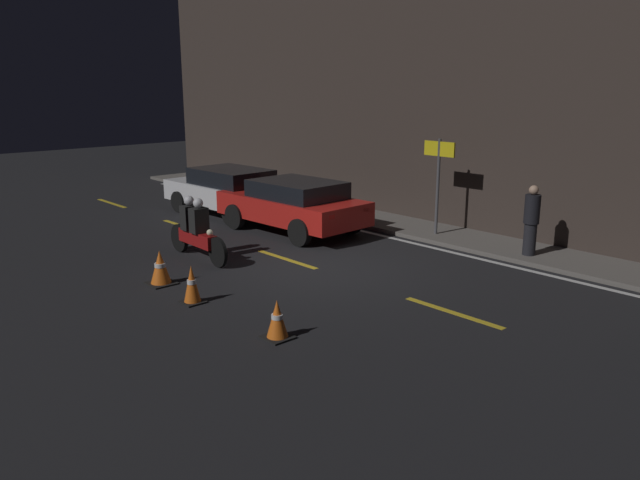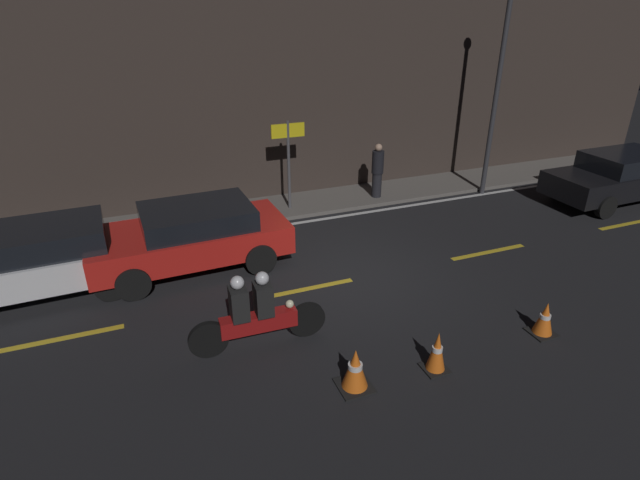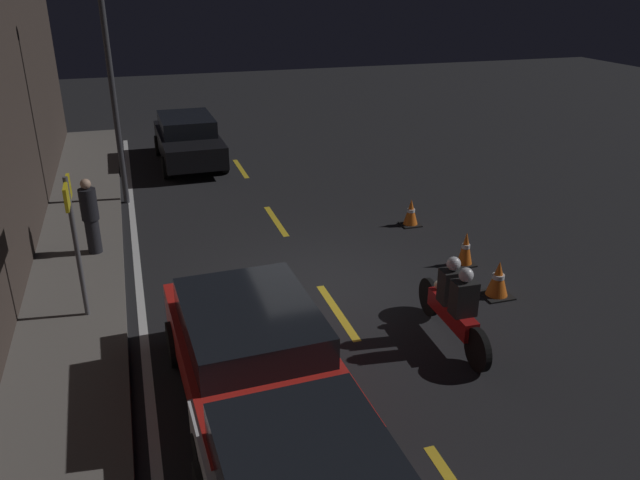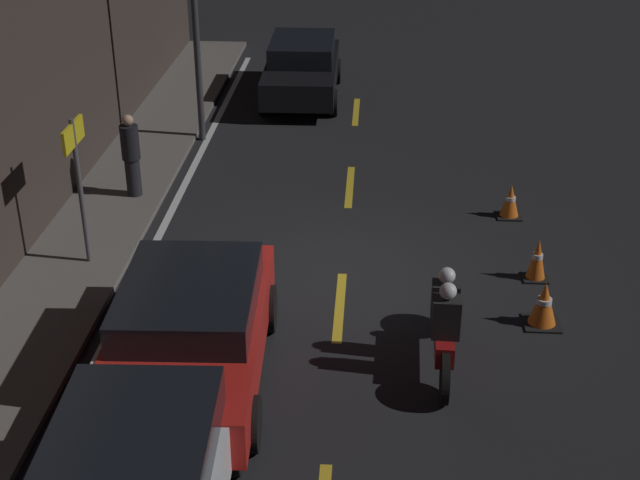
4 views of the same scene
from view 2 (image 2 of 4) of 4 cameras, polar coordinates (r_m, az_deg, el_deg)
The scene contains 18 objects.
ground_plane at distance 10.50m, azimuth 3.63°, elevation -4.57°, with size 56.00×56.00×0.00m, color black.
raised_curb at distance 14.12m, azimuth -3.77°, elevation 3.86°, with size 28.00×1.72×0.10m.
building_front at distance 14.19m, azimuth -5.53°, elevation 18.78°, with size 28.00×0.30×7.22m.
lane_dash_b at distance 9.85m, azimuth -27.33°, elevation -9.95°, with size 2.00×0.14×0.01m.
lane_dash_c at distance 10.16m, azimuth -1.52°, elevation -5.60°, with size 2.00×0.14×0.01m.
lane_dash_d at distance 12.24m, azimuth 18.67°, elevation -1.32°, with size 2.00×0.14×0.01m.
lane_dash_e at distance 15.40m, azimuth 31.79°, elevation 1.60°, with size 2.00×0.14×0.01m.
lane_solid_kerb at distance 13.17m, azimuth -2.26°, elevation 2.01°, with size 25.20×0.14×0.01m.
sedan_white at distance 11.18m, azimuth -29.74°, elevation -1.86°, with size 4.29×2.02×1.39m.
taxi_red at distance 11.04m, azimuth -14.45°, elevation 0.60°, with size 4.21×2.12×1.37m.
van_black at distance 16.75m, azimuth 31.05°, elevation 6.29°, with size 4.25×1.89×1.43m.
motorcycle at distance 8.32m, azimuth -7.51°, elevation -8.34°, with size 2.33×0.38×1.40m.
traffic_cone_near at distance 7.67m, azimuth 4.04°, elevation -14.50°, with size 0.52×0.52×0.68m.
traffic_cone_mid at distance 8.15m, azimuth 13.22°, elevation -12.34°, with size 0.39×0.39×0.70m.
traffic_cone_far at distance 9.57m, azimuth 24.30°, elevation -8.21°, with size 0.43×0.43×0.63m.
pedestrian at distance 14.52m, azimuth 6.58°, elevation 7.90°, with size 0.34×0.34×1.57m.
shop_sign at distance 13.35m, azimuth -3.64°, elevation 10.45°, with size 0.90×0.08×2.40m.
street_lamp at distance 15.27m, azimuth 19.67°, elevation 16.54°, with size 0.28×0.28×5.76m.
Camera 2 is at (-3.93, -8.19, 5.26)m, focal length 28.00 mm.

